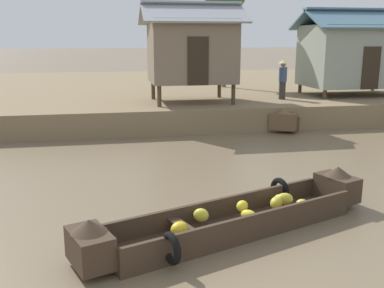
{
  "coord_description": "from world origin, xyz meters",
  "views": [
    {
      "loc": [
        -1.36,
        -2.82,
        3.49
      ],
      "look_at": [
        0.46,
        6.84,
        1.18
      ],
      "focal_mm": 42.23,
      "sensor_mm": 36.0,
      "label": 1
    }
  ],
  "objects_px": {
    "banana_boat": "(235,218)",
    "stilt_house_mid_left": "(353,54)",
    "stilt_house_left": "(191,49)",
    "fishing_skiff_distant": "(293,115)",
    "vendor_person": "(283,77)"
  },
  "relations": [
    {
      "from": "fishing_skiff_distant",
      "to": "stilt_house_mid_left",
      "type": "bearing_deg",
      "value": 22.23
    },
    {
      "from": "fishing_skiff_distant",
      "to": "stilt_house_mid_left",
      "type": "xyz_separation_m",
      "value": [
        3.39,
        1.38,
        2.45
      ]
    },
    {
      "from": "fishing_skiff_distant",
      "to": "stilt_house_left",
      "type": "relative_size",
      "value": 1.23
    },
    {
      "from": "stilt_house_left",
      "to": "stilt_house_mid_left",
      "type": "xyz_separation_m",
      "value": [
        7.67,
        1.01,
        -0.28
      ]
    },
    {
      "from": "vendor_person",
      "to": "stilt_house_mid_left",
      "type": "bearing_deg",
      "value": 13.7
    },
    {
      "from": "banana_boat",
      "to": "stilt_house_mid_left",
      "type": "relative_size",
      "value": 1.19
    },
    {
      "from": "stilt_house_left",
      "to": "stilt_house_mid_left",
      "type": "height_order",
      "value": "stilt_house_left"
    },
    {
      "from": "fishing_skiff_distant",
      "to": "stilt_house_left",
      "type": "xyz_separation_m",
      "value": [
        -4.29,
        0.37,
        2.72
      ]
    },
    {
      "from": "fishing_skiff_distant",
      "to": "vendor_person",
      "type": "relative_size",
      "value": 2.96
    },
    {
      "from": "fishing_skiff_distant",
      "to": "vendor_person",
      "type": "bearing_deg",
      "value": 123.76
    },
    {
      "from": "stilt_house_left",
      "to": "stilt_house_mid_left",
      "type": "bearing_deg",
      "value": 7.5
    },
    {
      "from": "stilt_house_mid_left",
      "to": "vendor_person",
      "type": "bearing_deg",
      "value": -166.3
    },
    {
      "from": "stilt_house_left",
      "to": "vendor_person",
      "type": "xyz_separation_m",
      "value": [
        3.97,
        0.11,
        -1.19
      ]
    },
    {
      "from": "stilt_house_left",
      "to": "fishing_skiff_distant",
      "type": "bearing_deg",
      "value": -4.97
    },
    {
      "from": "banana_boat",
      "to": "vendor_person",
      "type": "bearing_deg",
      "value": 64.44
    }
  ]
}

